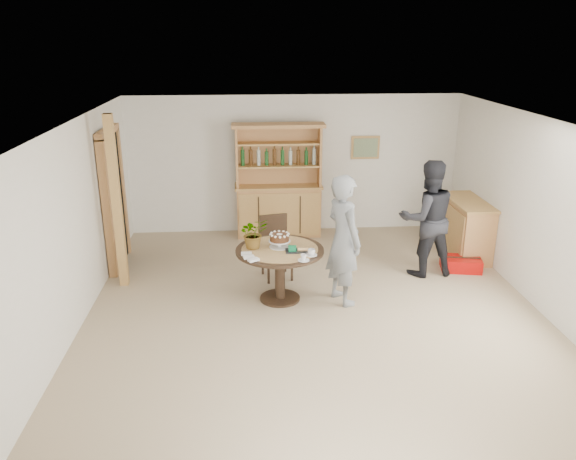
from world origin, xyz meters
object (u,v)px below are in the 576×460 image
(hutch, at_px, (279,198))
(dining_table, at_px, (280,259))
(adult_person, at_px, (427,218))
(red_suitcase, at_px, (461,264))
(sideboard, at_px, (466,228))
(dining_chair, at_px, (276,243))
(teen_boy, at_px, (343,240))

(hutch, relative_size, dining_table, 1.70)
(adult_person, distance_m, red_suitcase, 1.02)
(hutch, xyz_separation_m, dining_table, (-0.14, -2.70, -0.08))
(sideboard, bearing_deg, dining_table, -155.28)
(adult_person, bearing_deg, dining_table, 13.29)
(sideboard, xyz_separation_m, adult_person, (-0.92, -0.72, 0.42))
(dining_chair, height_order, red_suitcase, dining_chair)
(sideboard, relative_size, dining_chair, 1.33)
(hutch, height_order, teen_boy, hutch)
(sideboard, relative_size, teen_boy, 0.70)
(hutch, height_order, red_suitcase, hutch)
(red_suitcase, bearing_deg, hutch, 156.85)
(hutch, bearing_deg, sideboard, -22.21)
(dining_table, xyz_separation_m, dining_chair, (-0.02, 0.83, -0.07))
(dining_table, bearing_deg, adult_person, 18.24)
(hutch, distance_m, dining_table, 2.71)
(teen_boy, bearing_deg, sideboard, -79.64)
(dining_chair, bearing_deg, sideboard, -1.09)
(sideboard, bearing_deg, hutch, 157.79)
(adult_person, bearing_deg, red_suitcase, -177.13)
(hutch, relative_size, sideboard, 1.62)
(dining_table, xyz_separation_m, red_suitcase, (2.89, 0.83, -0.50))
(teen_boy, bearing_deg, dining_table, 59.77)
(dining_table, relative_size, red_suitcase, 1.80)
(dining_chair, xyz_separation_m, red_suitcase, (2.91, 0.00, -0.43))
(hutch, xyz_separation_m, teen_boy, (0.71, -2.80, 0.21))
(dining_table, distance_m, teen_boy, 0.90)
(sideboard, height_order, red_suitcase, sideboard)
(dining_table, bearing_deg, teen_boy, -6.71)
(dining_chair, bearing_deg, adult_person, -14.42)
(sideboard, relative_size, dining_table, 1.05)
(dining_chair, xyz_separation_m, adult_person, (2.28, -0.08, 0.36))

